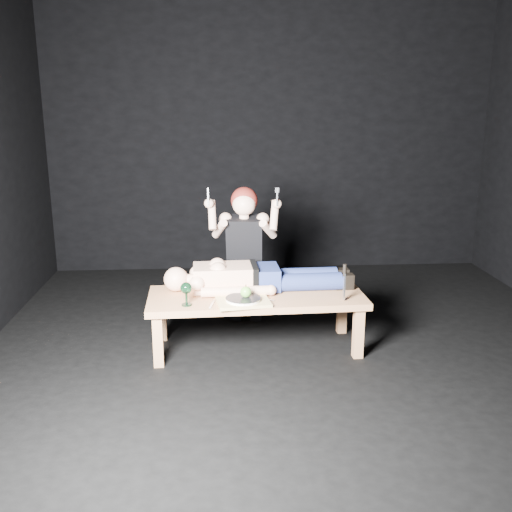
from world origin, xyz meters
name	(u,v)px	position (x,y,z in m)	size (l,w,h in m)	color
ground	(298,354)	(0.00, 0.00, 0.00)	(5.00, 5.00, 0.00)	black
back_wall	(270,140)	(0.00, 2.50, 1.50)	(5.00, 5.00, 0.00)	black
table	(256,321)	(-0.32, 0.15, 0.23)	(1.68, 0.63, 0.45)	#A6794E
lying_man	(261,274)	(-0.28, 0.29, 0.57)	(1.59, 0.48, 0.25)	#D7AA8D
kneeling_woman	(245,253)	(-0.38, 0.74, 0.63)	(0.67, 0.75, 1.26)	black
serving_tray	(243,302)	(-0.43, -0.05, 0.46)	(0.39, 0.28, 0.02)	tan
plate	(243,299)	(-0.43, -0.05, 0.48)	(0.26, 0.26, 0.02)	white
apple	(246,292)	(-0.41, -0.04, 0.54)	(0.08, 0.08, 0.08)	green
goblet	(186,294)	(-0.85, -0.07, 0.54)	(0.09, 0.09, 0.18)	black
fork_flat	(212,304)	(-0.66, -0.06, 0.45)	(0.02, 0.18, 0.01)	#B2B2B7
knife_flat	(266,302)	(-0.26, -0.05, 0.45)	(0.02, 0.18, 0.01)	#B2B2B7
spoon_flat	(265,299)	(-0.26, 0.04, 0.45)	(0.02, 0.18, 0.01)	#B2B2B7
carving_knife	(344,283)	(0.33, -0.04, 0.59)	(0.04, 0.04, 0.29)	#B2B2B7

